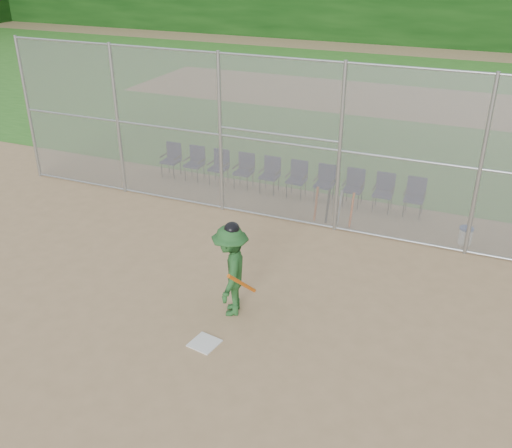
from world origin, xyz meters
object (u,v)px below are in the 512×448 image
at_px(home_plate, 205,343).
at_px(water_cooler, 466,235).
at_px(batter_at_plate, 231,270).
at_px(chair_0, 171,160).

bearing_deg(home_plate, water_cooler, 55.59).
relative_size(batter_at_plate, chair_0, 1.95).
xyz_separation_m(batter_at_plate, water_cooler, (3.80, 4.53, -0.70)).
bearing_deg(batter_at_plate, home_plate, -91.39).
xyz_separation_m(home_plate, batter_at_plate, (0.03, 1.05, 0.89)).
distance_m(batter_at_plate, water_cooler, 5.95).
xyz_separation_m(water_cooler, chair_0, (-8.37, 1.04, 0.28)).
distance_m(home_plate, batter_at_plate, 1.38).
bearing_deg(batter_at_plate, chair_0, 129.39).
bearing_deg(chair_0, home_plate, -55.54).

